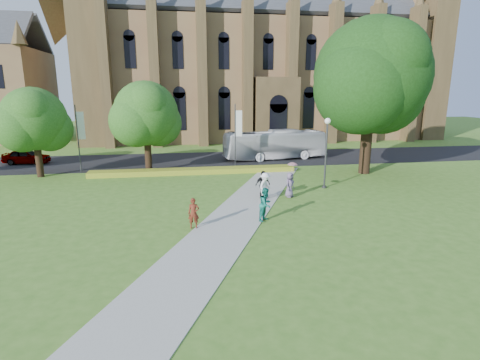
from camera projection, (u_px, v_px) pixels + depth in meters
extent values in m
plane|color=#406F21|center=(240.00, 222.00, 20.86)|extent=(160.00, 160.00, 0.00)
cube|color=black|center=(210.00, 160.00, 40.07)|extent=(160.00, 10.00, 0.02)
cube|color=#B2B2A8|center=(237.00, 216.00, 21.81)|extent=(15.58, 28.54, 0.04)
cube|color=gold|center=(194.00, 171.00, 33.18)|extent=(18.00, 1.40, 0.45)
cube|color=olive|center=(262.00, 83.00, 58.88)|extent=(52.00, 16.00, 17.00)
cube|color=brown|center=(87.00, 64.00, 47.90)|extent=(3.50, 3.50, 21.00)
cube|color=brown|center=(434.00, 68.00, 55.50)|extent=(3.50, 3.50, 21.00)
cube|color=brown|center=(276.00, 111.00, 51.16)|extent=(6.00, 2.50, 9.00)
cylinder|color=#38383D|center=(326.00, 157.00, 27.71)|extent=(0.14, 0.14, 4.80)
sphere|color=white|center=(328.00, 121.00, 27.11)|extent=(0.44, 0.44, 0.44)
cylinder|color=#38383D|center=(324.00, 187.00, 28.25)|extent=(0.36, 0.36, 0.15)
cylinder|color=#332114|center=(367.00, 136.00, 32.68)|extent=(0.96, 0.96, 6.60)
sphere|color=#15330E|center=(371.00, 76.00, 31.51)|extent=(9.60, 9.60, 9.60)
cylinder|color=#332114|center=(38.00, 155.00, 31.54)|extent=(0.56, 0.56, 3.85)
sphere|color=#214D17|center=(34.00, 119.00, 30.86)|extent=(5.20, 5.20, 5.20)
cylinder|color=#332114|center=(148.00, 149.00, 33.38)|extent=(0.60, 0.60, 4.12)
sphere|color=#214D17|center=(146.00, 113.00, 32.65)|extent=(5.60, 5.60, 5.60)
cylinder|color=#38383D|center=(235.00, 136.00, 35.08)|extent=(0.10, 0.10, 6.00)
cube|color=white|center=(239.00, 124.00, 34.86)|extent=(0.60, 0.02, 2.40)
cylinder|color=#38383D|center=(78.00, 139.00, 32.91)|extent=(0.10, 0.10, 6.00)
cube|color=white|center=(81.00, 126.00, 32.69)|extent=(0.60, 0.02, 2.40)
imported|color=white|center=(275.00, 145.00, 40.01)|extent=(11.40, 4.12, 3.11)
imported|color=gray|center=(26.00, 156.00, 37.49)|extent=(4.51, 2.14, 1.49)
imported|color=#5F2415|center=(194.00, 213.00, 19.68)|extent=(0.62, 0.43, 1.62)
imported|color=#167163|center=(266.00, 204.00, 20.78)|extent=(1.14, 1.16, 1.88)
imported|color=white|center=(265.00, 186.00, 24.79)|extent=(1.29, 1.36, 1.85)
imported|color=black|center=(263.00, 185.00, 25.18)|extent=(1.20, 0.78, 1.89)
imported|color=slate|center=(290.00, 185.00, 25.51)|extent=(0.98, 0.96, 1.70)
imported|color=#EAA5A6|center=(292.00, 168.00, 25.37)|extent=(0.85, 0.85, 0.60)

